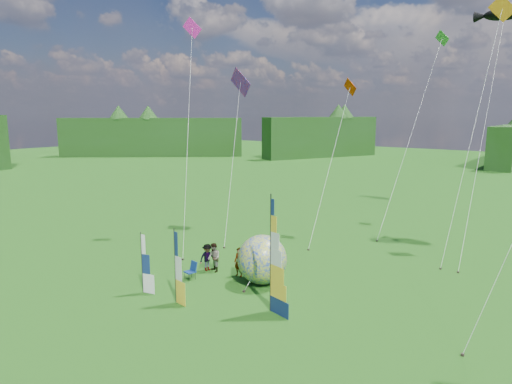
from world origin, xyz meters
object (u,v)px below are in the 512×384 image
Objects in this scene: feather_banner_main at (271,256)px; bol_inflatable at (262,259)px; spectator_a at (239,262)px; kite_whale at (485,116)px; side_banner_left at (175,267)px; camp_chair at (190,271)px; spectator_b at (214,258)px; spectator_d at (251,257)px; spectator_c at (207,257)px; side_banner_far at (142,264)px.

feather_banner_main reaches higher than bol_inflatable.
feather_banner_main reaches higher than spectator_a.
kite_whale reaches higher than feather_banner_main.
camp_chair is (-1.73, 2.73, -1.33)m from side_banner_left.
spectator_b is (-3.44, -0.21, -0.51)m from bol_inflatable.
spectator_b is at bearing 87.60° from spectator_d.
spectator_c is (-2.16, -0.37, -0.03)m from spectator_a.
side_banner_far reaches higher than spectator_c.
feather_banner_main is 4.92m from side_banner_left.
side_banner_left is 2.15× the size of spectator_a.
spectator_a is at bearing 49.88° from side_banner_far.
feather_banner_main reaches higher than side_banner_left.
feather_banner_main is 3.38× the size of spectator_d.
spectator_a is at bearing 96.87° from side_banner_left.
side_banner_left reaches higher than spectator_b.
side_banner_far is at bearing -116.63° from kite_whale.
side_banner_left is at bearing -140.03° from feather_banner_main.
kite_whale is (10.02, 19.13, 7.38)m from side_banner_left.
side_banner_far is 1.15× the size of bol_inflatable.
spectator_b is (-1.51, 4.53, -0.98)m from side_banner_left.
camp_chair is at bearing 64.45° from side_banner_far.
camp_chair is at bearing 131.53° from side_banner_left.
kite_whale is (11.75, 16.40, 8.71)m from camp_chair.
camp_chair is (0.23, -1.72, -0.31)m from spectator_c.
spectator_a is 2.19m from spectator_c.
feather_banner_main is 1.73× the size of side_banner_far.
side_banner_left is 22.82m from kite_whale.
kite_whale reaches higher than spectator_a.
spectator_d is (-4.24, 4.01, -1.95)m from feather_banner_main.
bol_inflatable is at bearing -113.23° from kite_whale.
spectator_c is at bearing -173.82° from spectator_a.
spectator_d is 0.09× the size of kite_whale.
side_banner_left is 1.16× the size of side_banner_far.
spectator_c reaches higher than camp_chair.
side_banner_far is 6.53m from bol_inflatable.
feather_banner_main is 3.16× the size of spectator_b.
bol_inflatable is (-2.45, 2.70, -1.39)m from feather_banner_main.
spectator_c is at bearing 109.74° from camp_chair.
spectator_c is at bearing 174.13° from feather_banner_main.
side_banner_left is at bearing -9.17° from side_banner_far.
feather_banner_main is at bearing -102.15° from kite_whale.
spectator_a is at bearing -118.34° from kite_whale.
bol_inflatable is 3.94m from spectator_c.
side_banner_far is at bearing -167.32° from side_banner_left.
spectator_c is (-6.34, 2.40, -1.94)m from feather_banner_main.
spectator_d is (0.14, 6.06, -1.03)m from side_banner_left.
side_banner_left is at bearing -45.72° from camp_chair.
bol_inflatable reaches higher than camp_chair.
side_banner_left is at bearing -46.34° from spectator_b.
spectator_a is at bearing -64.00° from spectator_c.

